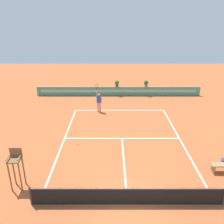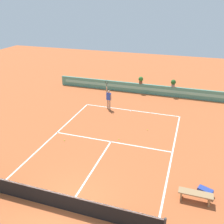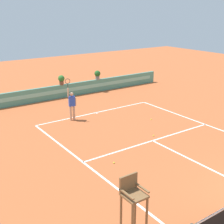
{
  "view_description": "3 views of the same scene",
  "coord_description": "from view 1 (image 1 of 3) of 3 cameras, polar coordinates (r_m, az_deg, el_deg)",
  "views": [
    {
      "loc": [
        -0.72,
        -8.39,
        7.98
      ],
      "look_at": [
        -0.76,
        8.96,
        1.0
      ],
      "focal_mm": 37.39,
      "sensor_mm": 36.0,
      "label": 1
    },
    {
      "loc": [
        4.7,
        -7.64,
        8.96
      ],
      "look_at": [
        -0.76,
        8.96,
        1.0
      ],
      "focal_mm": 40.7,
      "sensor_mm": 36.0,
      "label": 2
    },
    {
      "loc": [
        -10.14,
        -4.46,
        6.49
      ],
      "look_at": [
        -0.76,
        8.96,
        1.0
      ],
      "focal_mm": 50.02,
      "sensor_mm": 36.0,
      "label": 3
    }
  ],
  "objects": [
    {
      "name": "tennis_player",
      "position": [
        21.11,
        -3.09,
        2.72
      ],
      "size": [
        0.6,
        0.31,
        2.58
      ],
      "color": "tan",
      "rests_on": "ground"
    },
    {
      "name": "tennis_ball_mid_court",
      "position": [
        17.2,
        4.0,
        -5.66
      ],
      "size": [
        0.07,
        0.07,
        0.07
      ],
      "primitive_type": "sphere",
      "color": "#CCE033",
      "rests_on": "ground"
    },
    {
      "name": "ground_plane",
      "position": [
        16.47,
        2.64,
        -7.09
      ],
      "size": [
        60.0,
        60.0,
        0.0
      ],
      "primitive_type": "plane",
      "color": "#B2562D"
    },
    {
      "name": "tennis_ball_by_sideline",
      "position": [
        19.13,
        8.43,
        -2.87
      ],
      "size": [
        0.07,
        0.07,
        0.07
      ],
      "primitive_type": "sphere",
      "color": "#CCE033",
      "rests_on": "ground"
    },
    {
      "name": "court_lines",
      "position": [
        17.1,
        2.54,
        -5.91
      ],
      "size": [
        8.32,
        11.94,
        0.01
      ],
      "color": "white",
      "rests_on": "ground"
    },
    {
      "name": "net",
      "position": [
        11.26,
        3.98,
        -19.72
      ],
      "size": [
        8.92,
        0.1,
        1.0
      ],
      "color": "#333333",
      "rests_on": "ground"
    },
    {
      "name": "tennis_ball_near_baseline",
      "position": [
        16.2,
        -8.25,
        -7.72
      ],
      "size": [
        0.07,
        0.07,
        0.07
      ],
      "primitive_type": "sphere",
      "color": "#CCE033",
      "rests_on": "ground"
    },
    {
      "name": "umpire_chair",
      "position": [
        12.63,
        -22.33,
        -11.64
      ],
      "size": [
        0.6,
        0.6,
        2.14
      ],
      "color": "brown",
      "rests_on": "ground"
    },
    {
      "name": "potted_plant_right",
      "position": [
        25.9,
        8.47,
        7.0
      ],
      "size": [
        0.48,
        0.48,
        0.72
      ],
      "color": "gray",
      "rests_on": "back_wall_barrier"
    },
    {
      "name": "back_wall_barrier",
      "position": [
        25.89,
        1.73,
        5.12
      ],
      "size": [
        18.0,
        0.21,
        1.0
      ],
      "color": "#4C8E7A",
      "rests_on": "ground"
    },
    {
      "name": "potted_plant_centre",
      "position": [
        25.64,
        1.36,
        7.08
      ],
      "size": [
        0.48,
        0.48,
        0.72
      ],
      "color": "brown",
      "rests_on": "back_wall_barrier"
    }
  ]
}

